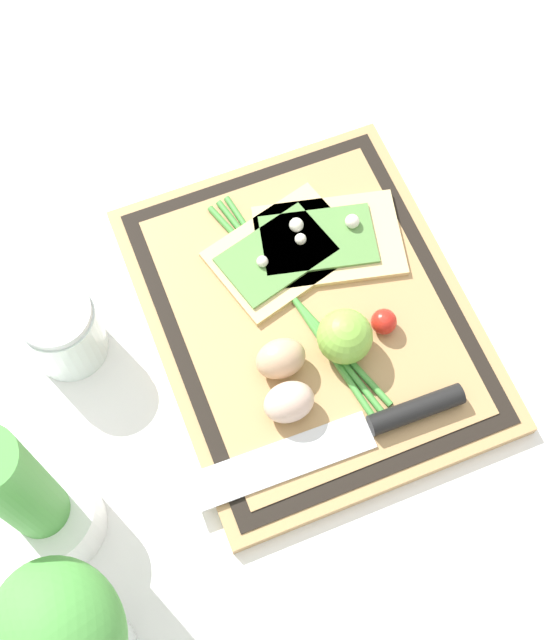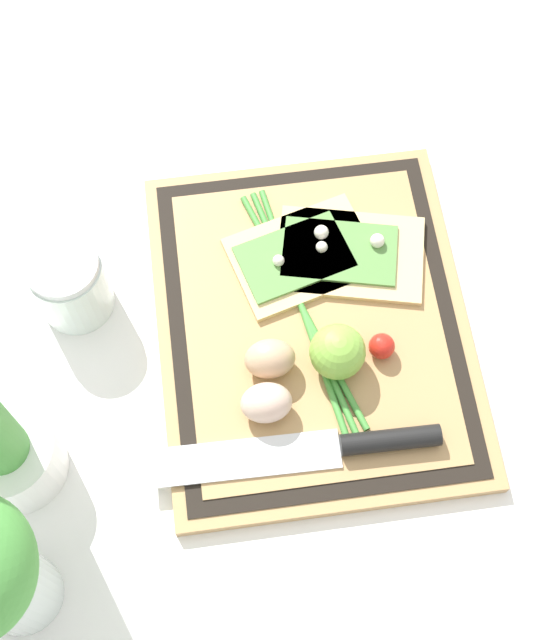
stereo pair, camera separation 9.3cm
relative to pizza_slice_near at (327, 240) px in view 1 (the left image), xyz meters
The scene contains 13 objects.
ground_plane 0.09m from the pizza_slice_near, 145.89° to the left, with size 6.00×6.00×0.00m, color white.
cutting_board 0.09m from the pizza_slice_near, 145.89° to the left, with size 0.41×0.33×0.02m.
pizza_slice_near is the anchor object (origin of this frame).
pizza_slice_far 0.05m from the pizza_slice_near, 85.39° to the left, with size 0.14×0.17×0.02m.
knife 0.22m from the pizza_slice_near, 169.07° to the left, with size 0.04×0.29×0.02m.
egg_brown 0.16m from the pizza_slice_near, 139.07° to the left, with size 0.04×0.05×0.04m, color tan.
egg_pink 0.20m from the pizza_slice_near, 145.73° to the left, with size 0.04×0.05×0.04m, color beige.
lime 0.13m from the pizza_slice_near, 164.74° to the left, with size 0.06×0.06×0.06m, color #7FB742.
cherry_tomato_red 0.12m from the pizza_slice_near, behind, with size 0.03×0.03×0.03m, color red.
scallion_bunch 0.08m from the pizza_slice_near, 133.42° to the left, with size 0.30×0.10×0.01m.
herb_pot 0.41m from the pizza_slice_near, 116.99° to the left, with size 0.10×0.10×0.25m.
sauce_jar 0.30m from the pizza_slice_near, 91.52° to the left, with size 0.08×0.08×0.09m.
herb_glass 0.49m from the pizza_slice_near, 130.54° to the left, with size 0.12×0.11×0.22m.
Camera 1 is at (-0.35, 0.18, 0.88)m, focal length 50.00 mm.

